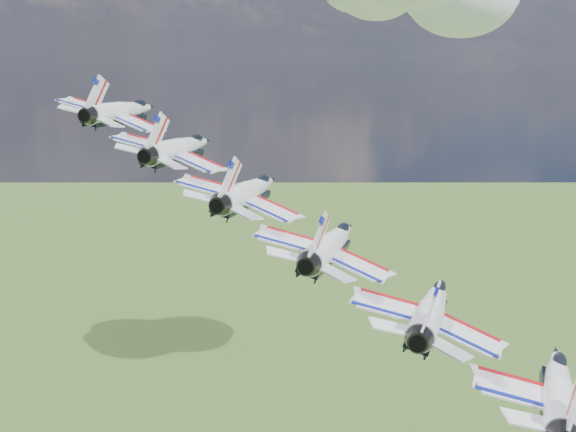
# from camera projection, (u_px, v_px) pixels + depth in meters

# --- Properties ---
(jet_0) EXTENTS (15.45, 18.81, 7.89)m
(jet_0) POSITION_uv_depth(u_px,v_px,m) (123.00, 111.00, 87.72)
(jet_0) COLOR white
(jet_1) EXTENTS (15.45, 18.81, 7.89)m
(jet_1) POSITION_uv_depth(u_px,v_px,m) (180.00, 148.00, 80.89)
(jet_1) COLOR silver
(jet_2) EXTENTS (15.45, 18.81, 7.89)m
(jet_2) POSITION_uv_depth(u_px,v_px,m) (249.00, 191.00, 74.06)
(jet_2) COLOR white
(jet_3) EXTENTS (15.45, 18.81, 7.89)m
(jet_3) POSITION_uv_depth(u_px,v_px,m) (331.00, 243.00, 67.23)
(jet_3) COLOR white
(jet_4) EXTENTS (15.45, 18.81, 7.89)m
(jet_4) POSITION_uv_depth(u_px,v_px,m) (432.00, 308.00, 60.40)
(jet_4) COLOR white
(jet_5) EXTENTS (15.45, 18.81, 7.89)m
(jet_5) POSITION_uv_depth(u_px,v_px,m) (559.00, 388.00, 53.57)
(jet_5) COLOR white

